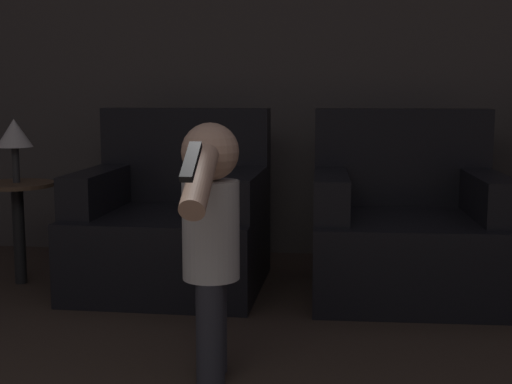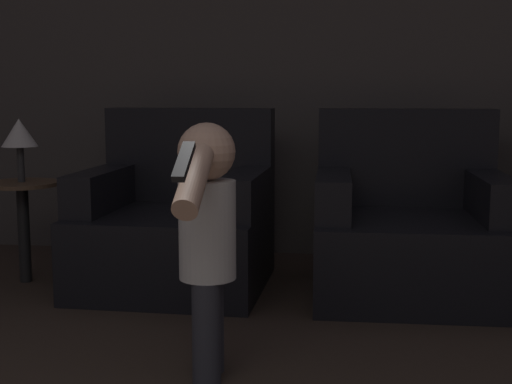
% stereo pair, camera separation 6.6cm
% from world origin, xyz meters
% --- Properties ---
extents(wall_back, '(8.40, 0.05, 2.60)m').
position_xyz_m(wall_back, '(0.00, 4.50, 1.30)').
color(wall_back, '#423D38').
rests_on(wall_back, ground_plane).
extents(armchair_left, '(0.92, 0.88, 0.89)m').
position_xyz_m(armchair_left, '(-0.17, 3.71, 0.30)').
color(armchair_left, black).
rests_on(armchair_left, ground_plane).
extents(armchair_right, '(0.91, 0.88, 0.89)m').
position_xyz_m(armchair_right, '(0.98, 3.71, 0.30)').
color(armchair_right, black).
rests_on(armchair_right, ground_plane).
extents(person_toddler, '(0.19, 0.60, 0.88)m').
position_xyz_m(person_toddler, '(0.22, 2.55, 0.52)').
color(person_toddler, '#28282D').
rests_on(person_toddler, ground_plane).
extents(side_table, '(0.37, 0.37, 0.52)m').
position_xyz_m(side_table, '(-0.96, 3.65, 0.41)').
color(side_table, black).
rests_on(side_table, ground_plane).
extents(lamp, '(0.18, 0.18, 0.32)m').
position_xyz_m(lamp, '(-0.96, 3.65, 0.76)').
color(lamp, '#262626').
rests_on(lamp, side_table).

